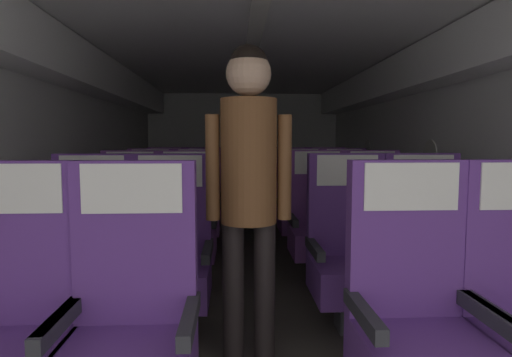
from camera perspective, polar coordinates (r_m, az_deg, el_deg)
The scene contains 22 objects.
ground at distance 4.10m, azimuth -0.54°, elevation -12.02°, with size 3.68×7.95×0.02m, color #3D3833.
fuselage_shell at distance 4.21m, azimuth -0.71°, elevation 9.55°, with size 3.56×7.60×2.11m.
seat_a_left_window at distance 1.99m, azimuth -30.75°, elevation -17.14°, with size 0.53×0.49×1.12m.
seat_a_left_aisle at distance 1.81m, azimuth -16.71°, elevation -18.90°, with size 0.53×0.49×1.12m.
seat_a_right_window at distance 1.92m, azimuth 20.88°, elevation -17.57°, with size 0.53×0.49×1.12m.
seat_b_left_window at distance 2.85m, azimuth -21.51°, elevation -10.12°, with size 0.53×0.49×1.12m.
seat_b_left_aisle at distance 2.73m, azimuth -11.57°, elevation -10.55°, with size 0.53×0.49×1.12m.
seat_b_right_aisle at distance 2.98m, azimuth 22.08°, elevation -9.50°, with size 0.53×0.49×1.12m.
seat_b_right_window at distance 2.82m, azimuth 12.54°, elevation -10.08°, with size 0.53×0.49×1.12m.
seat_c_left_window at distance 3.77m, azimuth -16.77°, elevation -6.33°, with size 0.53×0.49×1.12m.
seat_c_left_aisle at distance 3.68m, azimuth -9.39°, elevation -6.45°, with size 0.53×0.49×1.12m.
seat_c_right_aisle at distance 3.87m, azimuth 15.70°, elevation -6.00°, with size 0.53×0.49×1.12m.
seat_c_right_window at distance 3.74m, azimuth 8.45°, elevation -6.25°, with size 0.53×0.49×1.12m.
seat_d_left_window at distance 4.70m, azimuth -14.14°, elevation -4.03°, with size 0.53×0.49×1.12m.
seat_d_left_aisle at distance 4.62m, azimuth -8.03°, elevation -4.08°, with size 0.53×0.49×1.12m.
seat_d_right_aisle at distance 4.79m, azimuth 12.05°, elevation -3.81°, with size 0.53×0.49×1.12m.
seat_d_right_window at distance 4.69m, azimuth 6.13°, elevation -3.93°, with size 0.53×0.49×1.12m.
seat_e_left_window at distance 5.66m, azimuth -12.10°, elevation -2.47°, with size 0.53×0.49×1.12m.
seat_e_left_aisle at distance 5.59m, azimuth -7.01°, elevation -2.47°, with size 0.53×0.49×1.12m.
seat_e_right_aisle at distance 5.71m, azimuth 9.62°, elevation -2.35°, with size 0.53×0.49×1.12m.
seat_e_right_window at distance 5.62m, azimuth 4.61°, elevation -2.41°, with size 0.53×0.49×1.12m.
flight_attendant at distance 2.10m, azimuth -0.99°, elevation 0.65°, with size 0.43×0.28×1.67m.
Camera 1 is at (-0.17, -0.15, 1.20)m, focal length 29.57 mm.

